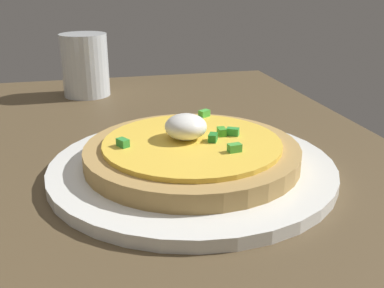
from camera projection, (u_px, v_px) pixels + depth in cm
name	position (u px, v px, depth cm)	size (l,w,h in cm)	color
dining_table	(56.00, 199.00, 45.15)	(97.34, 80.79, 2.86)	brown
plate	(192.00, 167.00, 47.48)	(29.76, 29.76, 1.24)	white
pizza	(192.00, 151.00, 46.85)	(22.33, 22.33, 5.00)	#AF8A4D
cup_far	(85.00, 69.00, 76.34)	(7.82, 7.82, 10.40)	silver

